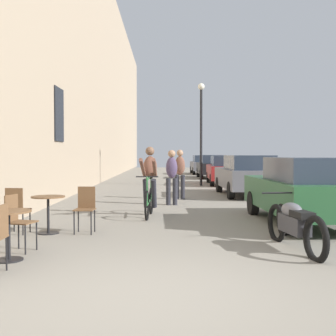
# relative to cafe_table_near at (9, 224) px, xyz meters

# --- Properties ---
(ground_plane) EXTENTS (88.00, 88.00, 0.00)m
(ground_plane) POSITION_rel_cafe_table_near_xyz_m (2.07, -1.51, -0.52)
(ground_plane) COLOR gray
(building_facade_left) EXTENTS (0.54, 68.00, 12.20)m
(building_facade_left) POSITION_rel_cafe_table_near_xyz_m (-1.38, 12.49, 5.58)
(building_facade_left) COLOR tan
(building_facade_left) RESTS_ON ground_plane
(cafe_table_near) EXTENTS (0.64, 0.64, 0.72)m
(cafe_table_near) POSITION_rel_cafe_table_near_xyz_m (0.00, 0.00, 0.00)
(cafe_table_near) COLOR black
(cafe_table_near) RESTS_ON ground_plane
(cafe_chair_near_toward_street) EXTENTS (0.46, 0.46, 0.89)m
(cafe_chair_near_toward_street) POSITION_rel_cafe_table_near_xyz_m (-0.07, 0.58, -0.00)
(cafe_chair_near_toward_street) COLOR black
(cafe_chair_near_toward_street) RESTS_ON ground_plane
(cafe_table_mid) EXTENTS (0.64, 0.64, 0.72)m
(cafe_table_mid) POSITION_rel_cafe_table_near_xyz_m (-0.00, 2.10, 0.00)
(cafe_table_mid) COLOR black
(cafe_table_mid) RESTS_ON ground_plane
(cafe_chair_mid_toward_street) EXTENTS (0.40, 0.40, 0.89)m
(cafe_chair_mid_toward_street) POSITION_rel_cafe_table_near_xyz_m (0.70, 2.18, -0.00)
(cafe_chair_mid_toward_street) COLOR black
(cafe_chair_mid_toward_street) RESTS_ON ground_plane
(cafe_chair_mid_toward_wall) EXTENTS (0.42, 0.42, 0.89)m
(cafe_chair_mid_toward_wall) POSITION_rel_cafe_table_near_xyz_m (-0.58, 2.02, -0.00)
(cafe_chair_mid_toward_wall) COLOR black
(cafe_chair_mid_toward_wall) RESTS_ON ground_plane
(cyclist_on_bicycle) EXTENTS (0.52, 1.76, 1.74)m
(cyclist_on_bicycle) POSITION_rel_cafe_table_near_xyz_m (1.87, 4.43, 0.29)
(cyclist_on_bicycle) COLOR black
(cyclist_on_bicycle) RESTS_ON ground_plane
(pedestrian_near) EXTENTS (0.34, 0.25, 1.65)m
(pedestrian_near) POSITION_rel_cafe_table_near_xyz_m (2.45, 6.69, 0.41)
(pedestrian_near) COLOR #26262D
(pedestrian_near) RESTS_ON ground_plane
(pedestrian_mid) EXTENTS (0.38, 0.30, 1.67)m
(pedestrian_mid) POSITION_rel_cafe_table_near_xyz_m (2.76, 8.31, 0.42)
(pedestrian_mid) COLOR #26262D
(pedestrian_mid) RESTS_ON ground_plane
(street_lamp) EXTENTS (0.32, 0.32, 4.90)m
(street_lamp) POSITION_rel_cafe_table_near_xyz_m (3.99, 14.46, 2.59)
(street_lamp) COLOR black
(street_lamp) RESTS_ON ground_plane
(parked_car_nearest) EXTENTS (1.81, 4.13, 1.46)m
(parked_car_nearest) POSITION_rel_cafe_table_near_xyz_m (5.28, 3.19, 0.23)
(parked_car_nearest) COLOR #23512D
(parked_car_nearest) RESTS_ON ground_plane
(parked_car_second) EXTENTS (1.82, 4.19, 1.48)m
(parked_car_second) POSITION_rel_cafe_table_near_xyz_m (5.23, 9.54, 0.25)
(parked_car_second) COLOR #595960
(parked_car_second) RESTS_ON ground_plane
(parked_car_third) EXTENTS (1.84, 4.11, 1.44)m
(parked_car_third) POSITION_rel_cafe_table_near_xyz_m (5.28, 15.17, 0.22)
(parked_car_third) COLOR maroon
(parked_car_third) RESTS_ON ground_plane
(parked_car_fourth) EXTENTS (1.77, 4.12, 1.46)m
(parked_car_fourth) POSITION_rel_cafe_table_near_xyz_m (5.24, 20.89, 0.24)
(parked_car_fourth) COLOR black
(parked_car_fourth) RESTS_ON ground_plane
(parked_car_fifth) EXTENTS (1.72, 4.01, 1.42)m
(parked_car_fifth) POSITION_rel_cafe_table_near_xyz_m (5.13, 26.36, 0.22)
(parked_car_fifth) COLOR #595960
(parked_car_fifth) RESTS_ON ground_plane
(parked_motorcycle) EXTENTS (0.62, 2.14, 0.92)m
(parked_motorcycle) POSITION_rel_cafe_table_near_xyz_m (4.32, 0.67, -0.12)
(parked_motorcycle) COLOR black
(parked_motorcycle) RESTS_ON ground_plane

